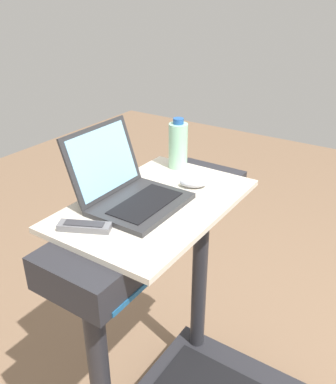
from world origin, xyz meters
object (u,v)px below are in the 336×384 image
object	(u,v)px
water_bottle	(178,145)
tv_remote	(84,226)
computer_mouse	(193,182)
laptop	(129,189)

from	to	relation	value
water_bottle	tv_remote	bearing A→B (deg)	-177.81
computer_mouse	laptop	bearing A→B (deg)	123.99
computer_mouse	tv_remote	world-z (taller)	computer_mouse
laptop	water_bottle	xyz separation A→B (m)	(0.35, 0.03, 0.04)
laptop	water_bottle	distance (m)	0.35
water_bottle	tv_remote	size ratio (longest dim) A/B	1.24
laptop	water_bottle	size ratio (longest dim) A/B	1.56
laptop	computer_mouse	distance (m)	0.26
laptop	tv_remote	size ratio (longest dim) A/B	1.93
computer_mouse	water_bottle	bearing A→B (deg)	20.90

